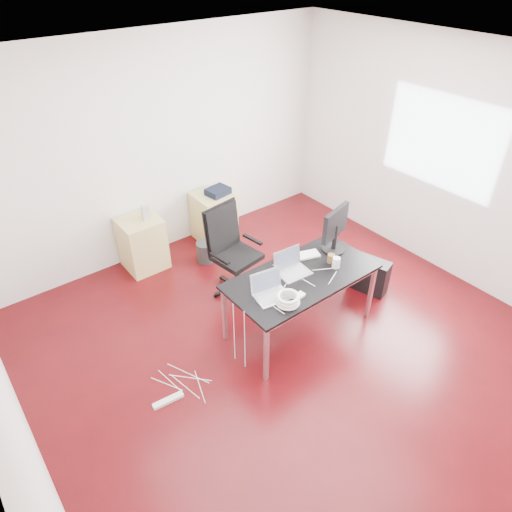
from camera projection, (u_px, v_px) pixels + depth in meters
room_shell at (296, 232)px, 4.13m from camera, size 5.00×5.00×5.00m
desk at (302, 279)px, 4.74m from camera, size 1.60×0.80×0.73m
office_chair at (231, 247)px, 5.36m from camera, size 0.54×0.56×1.08m
filing_cabinet_left at (142, 243)px, 5.88m from camera, size 0.50×0.50×0.70m
filing_cabinet_right at (214, 217)px, 6.43m from camera, size 0.50×0.50×0.70m
pc_tower at (370, 275)px, 5.54m from camera, size 0.32×0.49×0.44m
wastebasket at (206, 252)px, 6.09m from camera, size 0.28×0.28×0.28m
power_strip at (168, 400)px, 4.30m from camera, size 0.30×0.09×0.04m
laptop_left at (270, 291)px, 4.42m from camera, size 0.37×0.31×0.23m
laptop_right at (292, 267)px, 4.73m from camera, size 0.35×0.28×0.23m
monitor at (335, 228)px, 4.93m from camera, size 0.45×0.26×0.51m
keyboard at (300, 256)px, 4.96m from camera, size 0.46×0.28×0.02m
cup_white at (336, 263)px, 4.79m from camera, size 0.11×0.11×0.12m
cup_brown at (331, 258)px, 4.87m from camera, size 0.10×0.10×0.10m
cable_coil at (288, 299)px, 4.32m from camera, size 0.24×0.24×0.11m
power_adapter at (301, 295)px, 4.43m from camera, size 0.08×0.08×0.03m
speaker at (145, 213)px, 5.64m from camera, size 0.10×0.09×0.18m
navy_garment at (218, 191)px, 6.21m from camera, size 0.33×0.28×0.09m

